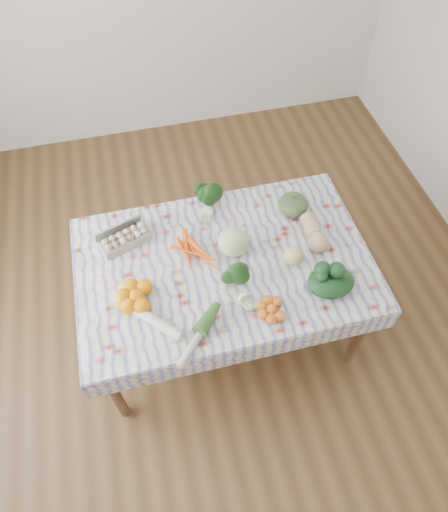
{
  "coord_description": "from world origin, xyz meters",
  "views": [
    {
      "loc": [
        -0.36,
        -1.44,
        2.86
      ],
      "look_at": [
        0.0,
        0.0,
        0.82
      ],
      "focal_mm": 32.0,
      "sensor_mm": 36.0,
      "label": 1
    }
  ],
  "objects": [
    {
      "name": "kale_bunch",
      "position": [
        0.01,
        0.41,
        0.84
      ],
      "size": [
        0.23,
        0.22,
        0.16
      ],
      "primitive_type": "ellipsoid",
      "rotation": [
        0.0,
        0.0,
        -0.43
      ],
      "color": "#173811",
      "rests_on": "tablecloth"
    },
    {
      "name": "grapefruit",
      "position": [
        0.37,
        -0.09,
        0.81
      ],
      "size": [
        0.12,
        0.12,
        0.1
      ],
      "primitive_type": "sphere",
      "rotation": [
        0.0,
        0.0,
        -0.15
      ],
      "color": "#E9D676",
      "rests_on": "tablecloth"
    },
    {
      "name": "orange_cluster",
      "position": [
        -0.51,
        -0.13,
        0.81
      ],
      "size": [
        0.33,
        0.33,
        0.09
      ],
      "primitive_type": "cube",
      "rotation": [
        0.0,
        0.0,
        -0.26
      ],
      "color": "orange",
      "rests_on": "tablecloth"
    },
    {
      "name": "carrot_bunch",
      "position": [
        -0.15,
        0.08,
        0.78
      ],
      "size": [
        0.3,
        0.29,
        0.04
      ],
      "primitive_type": "cube",
      "rotation": [
        0.0,
        0.0,
        0.38
      ],
      "color": "#F75911",
      "rests_on": "tablecloth"
    },
    {
      "name": "broccoli",
      "position": [
        0.04,
        -0.22,
        0.82
      ],
      "size": [
        0.19,
        0.19,
        0.12
      ],
      "primitive_type": "ellipsoid",
      "rotation": [
        0.0,
        0.0,
        0.15
      ],
      "color": "#1E4A1B",
      "rests_on": "tablecloth"
    },
    {
      "name": "spinach_bag",
      "position": [
        0.51,
        -0.3,
        0.82
      ],
      "size": [
        0.3,
        0.26,
        0.11
      ],
      "primitive_type": "ellipsoid",
      "rotation": [
        0.0,
        0.0,
        0.24
      ],
      "color": "black",
      "rests_on": "tablecloth"
    },
    {
      "name": "dining_table",
      "position": [
        0.0,
        0.0,
        0.68
      ],
      "size": [
        1.6,
        1.0,
        0.75
      ],
      "color": "brown",
      "rests_on": "ground"
    },
    {
      "name": "kabocha_squash",
      "position": [
        0.5,
        0.27,
        0.82
      ],
      "size": [
        0.2,
        0.2,
        0.12
      ],
      "primitive_type": "ellipsoid",
      "rotation": [
        0.0,
        0.0,
        0.12
      ],
      "color": "#40592F",
      "rests_on": "tablecloth"
    },
    {
      "name": "ground",
      "position": [
        0.0,
        0.0,
        0.0
      ],
      "size": [
        4.5,
        4.5,
        0.0
      ],
      "primitive_type": "plane",
      "color": "#53381C",
      "rests_on": "ground"
    },
    {
      "name": "tablecloth",
      "position": [
        0.0,
        0.0,
        0.76
      ],
      "size": [
        1.66,
        1.06,
        0.01
      ],
      "primitive_type": "cube",
      "color": "silver",
      "rests_on": "dining_table"
    },
    {
      "name": "egg_carton",
      "position": [
        -0.52,
        0.26,
        0.8
      ],
      "size": [
        0.31,
        0.21,
        0.08
      ],
      "primitive_type": "cube",
      "rotation": [
        0.0,
        0.0,
        0.34
      ],
      "color": "#989893",
      "rests_on": "tablecloth"
    },
    {
      "name": "cabbage",
      "position": [
        0.07,
        0.06,
        0.85
      ],
      "size": [
        0.17,
        0.17,
        0.17
      ],
      "primitive_type": "sphere",
      "rotation": [
        0.0,
        0.0,
        0.02
      ],
      "color": "#BED78C",
      "rests_on": "tablecloth"
    },
    {
      "name": "leek",
      "position": [
        -0.24,
        -0.42,
        0.78
      ],
      "size": [
        0.28,
        0.3,
        0.04
      ],
      "primitive_type": "cylinder",
      "rotation": [
        1.57,
        0.0,
        -0.74
      ],
      "color": "beige",
      "rests_on": "tablecloth"
    },
    {
      "name": "butternut_squash",
      "position": [
        0.55,
        0.04,
        0.82
      ],
      "size": [
        0.13,
        0.26,
        0.12
      ],
      "primitive_type": "ellipsoid",
      "rotation": [
        0.0,
        0.0,
        -0.03
      ],
      "color": "tan",
      "rests_on": "tablecloth"
    },
    {
      "name": "mandarin_cluster",
      "position": [
        0.16,
        -0.37,
        0.79
      ],
      "size": [
        0.22,
        0.22,
        0.06
      ],
      "primitive_type": "cube",
      "rotation": [
        0.0,
        0.0,
        -0.14
      ],
      "color": "orange",
      "rests_on": "tablecloth"
    },
    {
      "name": "daikon",
      "position": [
        -0.45,
        -0.28,
        0.79
      ],
      "size": [
        0.3,
        0.31,
        0.05
      ],
      "primitive_type": "cylinder",
      "rotation": [
        1.57,
        0.0,
        0.76
      ],
      "color": "silver",
      "rests_on": "tablecloth"
    }
  ]
}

